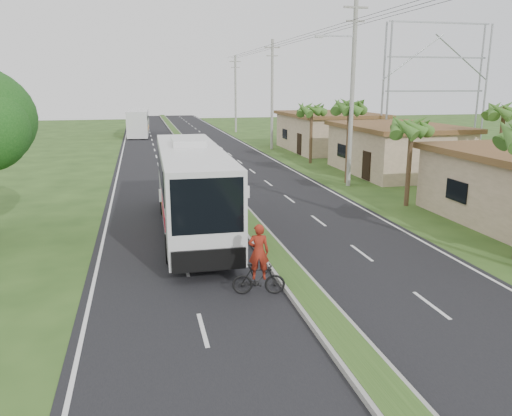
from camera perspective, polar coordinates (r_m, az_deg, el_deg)
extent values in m
plane|color=#294519|center=(14.94, 7.67, -12.28)|extent=(180.00, 180.00, 0.00)
cube|color=black|center=(33.51, -4.40, 2.58)|extent=(14.00, 160.00, 0.02)
cube|color=gray|center=(33.49, -4.41, 2.73)|extent=(1.20, 160.00, 0.17)
cube|color=#294519|center=(33.48, -4.41, 2.88)|extent=(0.95, 160.00, 0.02)
cube|color=silver|center=(33.20, -15.91, 1.96)|extent=(0.12, 160.00, 0.01)
cube|color=silver|center=(35.12, 6.48, 3.04)|extent=(0.12, 160.00, 0.01)
cube|color=tan|center=(39.63, 15.63, 6.31)|extent=(7.00, 10.00, 3.35)
cube|color=brown|center=(39.45, 15.81, 8.95)|extent=(7.60, 10.60, 0.32)
cube|color=tan|center=(52.27, 8.29, 8.47)|extent=(8.00, 11.00, 3.50)
cube|color=brown|center=(52.13, 8.36, 10.56)|extent=(8.60, 11.60, 0.32)
cylinder|color=#473321|center=(28.68, 17.08, 4.74)|extent=(0.26, 0.26, 4.60)
cylinder|color=#473321|center=(34.56, 10.47, 7.26)|extent=(0.26, 0.26, 5.40)
cylinder|color=#473321|center=(43.11, 6.30, 8.28)|extent=(0.26, 0.26, 4.80)
cylinder|color=#473321|center=(35.68, 26.10, 6.12)|extent=(0.26, 0.26, 5.20)
cylinder|color=gray|center=(33.31, 10.93, 12.69)|extent=(0.28, 0.28, 12.00)
cube|color=gray|center=(33.63, 11.36, 21.57)|extent=(1.60, 0.12, 0.12)
cube|color=gray|center=(33.53, 11.29, 20.22)|extent=(1.20, 0.10, 0.10)
cube|color=gray|center=(32.98, 9.21, 18.84)|extent=(2.40, 0.10, 0.10)
cylinder|color=gray|center=(52.25, 1.85, 12.73)|extent=(0.28, 0.28, 11.00)
cube|color=gray|center=(52.37, 1.89, 17.87)|extent=(1.60, 0.12, 0.12)
cube|color=gray|center=(52.32, 1.88, 17.00)|extent=(1.20, 0.10, 0.10)
cylinder|color=gray|center=(71.77, -2.35, 12.84)|extent=(0.28, 0.28, 10.50)
cube|color=gray|center=(71.83, -2.39, 16.39)|extent=(1.60, 0.12, 0.12)
cube|color=gray|center=(71.80, -2.38, 15.75)|extent=(1.20, 0.10, 0.10)
cylinder|color=gray|center=(47.37, 14.86, 12.77)|extent=(0.18, 0.18, 12.00)
cylinder|color=gray|center=(52.74, 24.74, 12.05)|extent=(0.18, 0.18, 12.00)
cylinder|color=gray|center=(48.25, 14.30, 12.82)|extent=(0.18, 0.18, 12.00)
cylinder|color=gray|center=(53.54, 24.08, 12.13)|extent=(0.18, 0.18, 12.00)
cube|color=gray|center=(50.30, 19.76, 12.47)|extent=(10.00, 0.14, 0.14)
cube|color=gray|center=(50.35, 20.05, 15.87)|extent=(10.00, 0.14, 0.14)
cube|color=gray|center=(50.59, 20.34, 19.25)|extent=(10.00, 0.14, 0.14)
cube|color=silver|center=(22.71, -7.38, 2.61)|extent=(2.90, 12.85, 3.36)
cube|color=black|center=(23.21, -7.57, 4.70)|extent=(2.90, 10.29, 1.34)
cube|color=black|center=(16.42, -5.57, 0.23)|extent=(2.40, 0.18, 1.88)
cube|color=#AA0E24|center=(21.60, -7.04, 0.21)|extent=(2.82, 5.60, 0.59)
cube|color=gold|center=(23.22, -7.37, 0.48)|extent=(2.78, 3.25, 0.27)
cube|color=silver|center=(23.69, -7.78, 7.54)|extent=(1.54, 2.59, 0.30)
cylinder|color=black|center=(19.13, -9.81, -4.61)|extent=(0.36, 1.12, 1.11)
cylinder|color=black|center=(19.35, -2.65, -4.20)|extent=(0.36, 1.12, 1.11)
cylinder|color=black|center=(26.32, -10.51, 0.47)|extent=(0.36, 1.12, 1.11)
cylinder|color=black|center=(26.48, -5.29, 0.73)|extent=(0.36, 1.12, 1.11)
cube|color=silver|center=(68.69, -13.28, 9.52)|extent=(2.96, 11.63, 3.21)
cube|color=black|center=(69.13, -13.31, 10.35)|extent=(2.89, 8.63, 1.09)
cube|color=orange|center=(67.74, -13.29, 8.95)|extent=(2.77, 5.62, 0.35)
cylinder|color=black|center=(64.11, -14.37, 8.03)|extent=(0.34, 0.97, 0.96)
cylinder|color=black|center=(64.01, -12.38, 8.13)|extent=(0.34, 0.97, 0.96)
cylinder|color=black|center=(73.09, -13.98, 8.72)|extent=(0.34, 0.97, 0.96)
cylinder|color=black|center=(73.01, -12.23, 8.81)|extent=(0.34, 0.97, 0.96)
imported|color=black|center=(16.08, 0.31, -8.20)|extent=(1.76, 0.81, 1.02)
imported|color=maroon|center=(15.75, 0.31, -5.01)|extent=(0.73, 0.56, 1.81)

